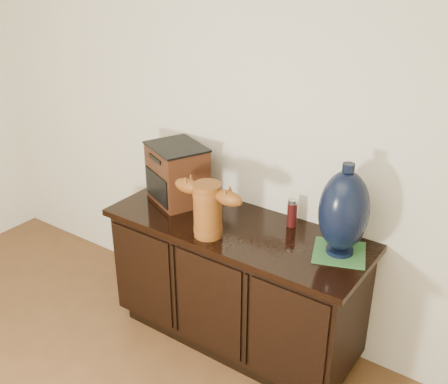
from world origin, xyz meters
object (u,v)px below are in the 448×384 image
Objects in this scene: tv_radio at (177,173)px; spray_can at (292,213)px; sideboard at (235,284)px; terracotta_vessel at (208,207)px; lamp_base at (344,212)px.

tv_radio is 0.71m from spray_can.
sideboard is 3.59× the size of terracotta_vessel.
spray_can is at bearing 47.76° from terracotta_vessel.
spray_can is (-0.32, 0.11, -0.15)m from lamp_base.
terracotta_vessel is at bearing -112.33° from sideboard.
terracotta_vessel is 2.63× the size of spray_can.
tv_radio is (-0.46, 0.07, 0.54)m from sideboard.
terracotta_vessel is at bearing -6.55° from tv_radio.
sideboard is 0.53m from spray_can.
lamp_base is 2.99× the size of spray_can.
lamp_base reaches higher than spray_can.
spray_can is at bearing 160.95° from lamp_base.
terracotta_vessel is 0.67m from lamp_base.
terracotta_vessel reaches higher than sideboard.
sideboard is 0.56m from terracotta_vessel.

